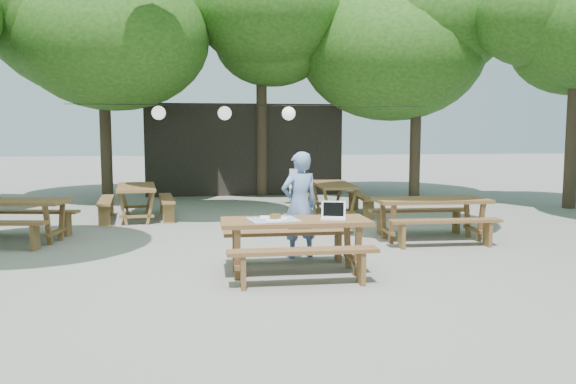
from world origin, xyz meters
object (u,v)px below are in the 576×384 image
Objects in this scene: main_picnic_table at (295,246)px; woman at (300,205)px; picnic_table_nw at (10,220)px; plastic_chair at (297,192)px.

main_picnic_table is 1.22× the size of woman.
main_picnic_table is 0.94× the size of picnic_table_nw.
woman reaches higher than plastic_chair.
plastic_chair is (1.30, 8.07, -0.13)m from main_picnic_table.
woman is (0.22, 0.99, 0.43)m from main_picnic_table.
woman is 1.82× the size of plastic_chair.
woman is (4.84, -1.89, 0.43)m from picnic_table_nw.
picnic_table_nw is 5.22m from woman.
woman reaches higher than main_picnic_table.
main_picnic_table is 8.18m from plastic_chair.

